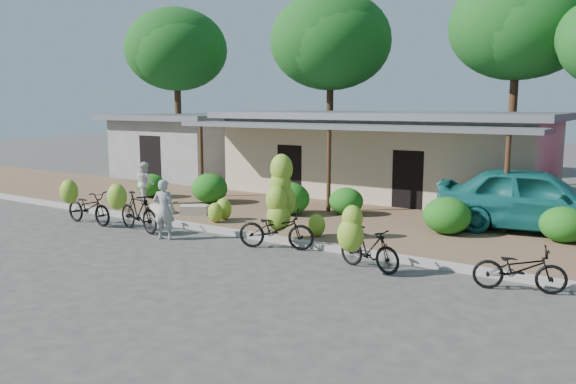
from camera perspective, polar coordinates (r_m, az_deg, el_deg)
name	(u,v)px	position (r m, az deg, el deg)	size (l,w,h in m)	color
ground	(206,255)	(13.94, -8.32, -6.31)	(100.00, 100.00, 0.00)	#3D3B38
sidewalk	(311,218)	(17.86, 2.39, -2.67)	(60.00, 6.00, 0.12)	brown
curb	(255,236)	(15.42, -3.37, -4.47)	(60.00, 0.25, 0.15)	#A8A399
shop_main	(388,153)	(22.87, 10.11, 3.93)	(13.00, 8.50, 3.35)	beige
shop_grey	(187,145)	(29.07, -10.24, 4.73)	(7.00, 6.00, 3.15)	#9C9C97
tree_back_left	(175,48)	(32.55, -11.39, 14.15)	(5.68, 5.60, 8.88)	#472D1C
tree_far_center	(329,39)	(30.16, 4.14, 15.21)	(6.30, 6.27, 9.39)	#472D1C
tree_center_right	(514,24)	(27.46, 21.96, 15.55)	(5.91, 5.85, 9.37)	#472D1C
hedge_0	(151,186)	(22.11, -13.74, 0.64)	(1.15, 1.04, 0.90)	#1B5D15
hedge_1	(209,188)	(20.45, -7.98, 0.39)	(1.36, 1.23, 1.06)	#1B5D15
hedge_2	(289,198)	(18.07, 0.15, -0.65)	(1.34, 1.21, 1.05)	#1B5D15
hedge_3	(346,201)	(18.16, 5.93, -0.93)	(1.12, 1.01, 0.88)	#1B5D15
hedge_4	(447,216)	(15.95, 15.83, -2.31)	(1.30, 1.17, 1.02)	#1B5D15
hedge_5	(563,225)	(16.06, 26.19, -2.98)	(1.18, 1.06, 0.92)	#1B5D15
bike_far_left	(86,205)	(18.18, -19.80, -1.29)	(1.98, 1.26, 1.45)	black
bike_left	(135,209)	(16.67, -15.26, -1.72)	(1.98, 1.34, 1.46)	black
bike_center	(278,213)	(14.36, -0.99, -2.11)	(2.07, 1.47, 2.37)	black
bike_right	(364,243)	(12.37, 7.71, -5.14)	(1.68, 1.28, 1.53)	black
bike_far_right	(519,269)	(11.93, 22.46, -7.21)	(1.84, 1.07, 0.91)	black
loose_banana_a	(223,209)	(17.37, -6.58, -1.72)	(0.54, 0.46, 0.67)	#6DA429
loose_banana_b	(215,213)	(17.00, -7.40, -2.09)	(0.48, 0.41, 0.60)	#6DA429
loose_banana_c	(317,225)	(15.12, 2.93, -3.38)	(0.49, 0.41, 0.61)	#6DA429
sack_near	(194,210)	(18.34, -9.54, -1.82)	(0.85, 0.40, 0.30)	silver
sack_far	(161,209)	(18.87, -12.77, -1.65)	(0.75, 0.38, 0.28)	silver
vendor	(164,209)	(15.52, -12.48, -1.75)	(0.60, 0.39, 1.65)	#969696
bystander	(145,183)	(20.68, -14.31, 0.91)	(0.73, 0.57, 1.50)	silver
teal_van	(534,199)	(17.06, 23.73, -0.67)	(2.13, 5.30, 1.80)	#176967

